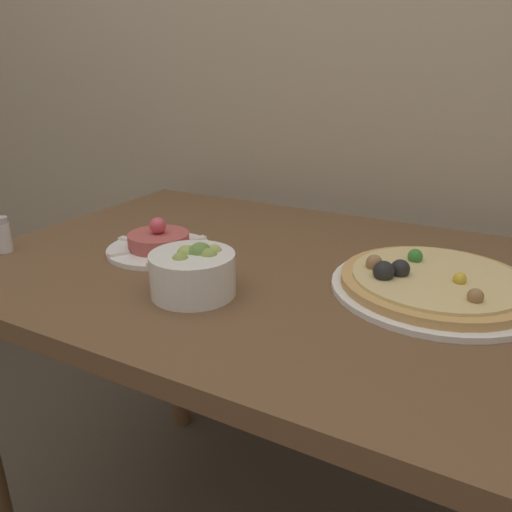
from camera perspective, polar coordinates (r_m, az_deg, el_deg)
The scene contains 5 objects.
dining_table at distance 0.98m, azimuth 3.21°, elevation -7.64°, with size 1.19×0.78×0.80m.
pizza_plate at distance 0.88m, azimuth 19.70°, elevation -2.95°, with size 0.34×0.34×0.06m.
tartare_plate at distance 1.02m, azimuth -11.02°, elevation 1.34°, with size 0.21×0.21×0.07m.
small_bowl at distance 0.82m, azimuth -7.17°, elevation -1.77°, with size 0.14×0.14×0.09m.
salt_shaker at distance 1.12m, azimuth -26.97°, elevation 2.17°, with size 0.03×0.03×0.07m.
Camera 1 is at (0.36, -0.39, 1.15)m, focal length 35.00 mm.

